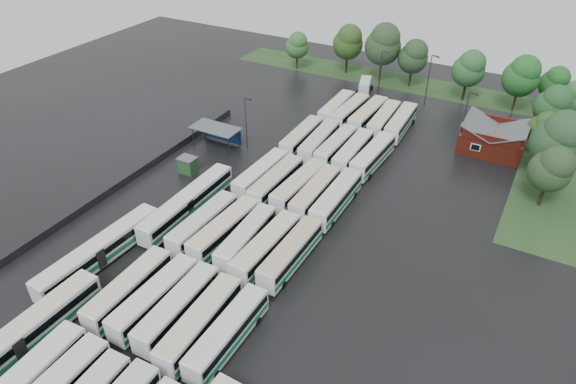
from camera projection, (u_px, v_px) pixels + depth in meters
The scene contains 56 objects.
ground at pixel (228, 250), 64.96m from camera, with size 160.00×160.00×0.00m, color black.
brick_building at pixel (493, 141), 85.35m from camera, with size 10.07×8.60×5.39m.
wash_shed at pixel (217, 130), 86.19m from camera, with size 8.20×4.20×3.58m.
utility_hut at pixel (188, 165), 79.87m from camera, with size 2.70×2.20×2.62m.
grass_strip_north at pixel (406, 83), 111.22m from camera, with size 80.00×10.00×0.01m, color #24411C.
grass_strip_east at pixel (555, 165), 82.40m from camera, with size 10.00×50.00×0.01m, color #24411C.
west_fence at pixel (139, 173), 79.34m from camera, with size 0.10×50.00×1.20m, color #2D2D30.
bus_r0c0 at pixel (28, 382), 46.77m from camera, with size 3.21×12.55×3.46m.
bus_r1c0 at pixel (129, 289), 56.72m from camera, with size 2.82×12.04×3.34m.
bus_r1c1 at pixel (155, 298), 55.57m from camera, with size 2.76×12.12×3.36m.
bus_r1c2 at pixel (178, 308), 54.38m from camera, with size 2.88×12.12×3.35m.
bus_r1c3 at pixel (200, 323), 52.58m from camera, with size 3.08×12.41×3.43m.
bus_r1c4 at pixel (228, 333), 51.57m from camera, with size 2.56×11.91×3.31m.
bus_r2c0 at pixel (203, 223), 66.56m from camera, with size 2.82×12.13×3.36m.
bus_r2c1 at pixel (224, 230), 65.45m from camera, with size 3.17×12.33×3.40m.
bus_r2c2 at pixel (246, 238), 64.20m from camera, with size 3.08×11.86×3.27m.
bus_r2c3 at pixel (266, 247), 62.59m from camera, with size 2.98×12.37×3.42m.
bus_r2c4 at pixel (291, 253), 61.69m from camera, with size 2.65×12.04×3.34m.
bus_r3c0 at pixel (261, 174), 76.66m from camera, with size 2.88×12.04×3.33m.
bus_r3c1 at pixel (276, 181), 74.96m from camera, with size 2.80×12.14×3.37m.
bus_r3c2 at pixel (299, 186), 73.94m from camera, with size 3.20×12.25×3.38m.
bus_r3c3 at pixel (316, 193), 72.54m from camera, with size 2.61×11.93×3.32m.
bus_r3c4 at pixel (336, 198), 71.23m from camera, with size 2.69×12.40×3.45m.
bus_r4c0 at pixel (302, 137), 86.51m from camera, with size 2.81×11.96×3.31m.
bus_r4c1 at pixel (319, 141), 85.14m from camera, with size 3.12×12.14×3.35m.
bus_r4c2 at pixel (336, 147), 83.78m from camera, with size 2.66×11.81×3.28m.
bus_r4c3 at pixel (353, 152), 82.36m from camera, with size 2.71×11.98×3.33m.
bus_r4c4 at pixel (373, 156), 81.11m from camera, with size 3.15×12.38×3.42m.
bus_r5c0 at pixel (336, 108), 96.24m from camera, with size 2.68×11.78×3.27m.
bus_r5c1 at pixel (350, 111), 94.91m from camera, with size 2.98×11.94×3.30m.
bus_r5c2 at pixel (368, 115), 93.46m from camera, with size 3.10×12.48×3.45m.
bus_r5c3 at pixel (384, 119), 92.06m from camera, with size 2.97×12.08×3.34m.
bus_r5c4 at pixel (401, 122), 91.01m from camera, with size 3.06×12.29×3.40m.
artic_bus_west_a at pixel (20, 339), 50.87m from camera, with size 2.95×18.53×3.43m.
artic_bus_west_b at pixel (188, 203), 70.42m from camera, with size 2.65×17.98×3.33m.
artic_bus_west_c at pixel (100, 251), 62.01m from camera, with size 3.33×17.92×3.31m.
minibus at pixel (365, 85), 106.57m from camera, with size 3.55×6.02×2.48m.
tree_north_0 at pixel (297, 45), 115.13m from camera, with size 5.21×5.21×8.63m.
tree_north_1 at pixel (348, 42), 112.16m from camera, with size 6.67×6.67×11.05m.
tree_north_2 at pixel (384, 44), 107.69m from camera, with size 7.65×7.65×12.67m.
tree_north_3 at pixel (414, 56), 105.88m from camera, with size 6.20×6.20×10.28m.
tree_north_4 at pixel (470, 68), 99.67m from camera, with size 6.35×6.35×10.52m.
tree_north_5 at pixel (522, 76), 95.12m from camera, with size 6.81×6.81×11.27m.
tree_north_6 at pixel (555, 82), 96.33m from camera, with size 5.42×5.42×8.98m.
tree_east_0 at pixel (552, 169), 69.59m from camera, with size 5.84×5.82×9.63m.
tree_east_1 at pixel (560, 139), 72.61m from camera, with size 7.57×7.57×12.53m.
tree_east_2 at pixel (544, 128), 82.19m from camera, with size 4.81×4.80×7.95m.
tree_east_3 at pixel (554, 104), 86.38m from camera, with size 6.04×6.04×10.00m.
tree_east_4 at pixel (574, 96), 91.04m from camera, with size 5.33×5.33×8.83m.
lamp_post_ne at pixel (465, 117), 83.07m from camera, with size 1.61×0.31×10.45m.
lamp_post_nw at pixel (246, 119), 84.05m from camera, with size 1.42×0.28×9.25m.
lamp_post_back_w at pixel (381, 70), 103.13m from camera, with size 1.40×0.27×9.12m.
lamp_post_back_e at pixel (429, 77), 98.23m from camera, with size 1.56×0.30×10.16m.
puddle_0 at pixel (74, 367), 50.39m from camera, with size 4.56×4.56×0.01m, color black.
puddle_2 at pixel (166, 230), 68.40m from camera, with size 7.76×7.76×0.01m, color black.
puddle_3 at pixel (270, 263), 62.97m from camera, with size 4.25×4.25×0.01m, color black.
Camera 1 is at (30.68, -39.91, 42.39)m, focal length 32.00 mm.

